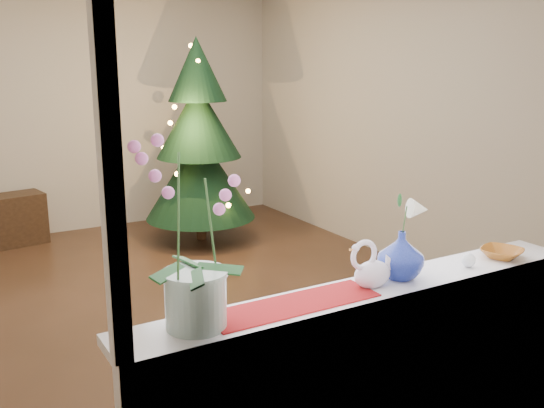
% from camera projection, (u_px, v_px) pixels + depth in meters
% --- Properties ---
extents(ground, '(5.00, 5.00, 0.00)m').
position_uv_depth(ground, '(170.00, 302.00, 4.71)').
color(ground, '#352315').
rests_on(ground, ground).
extents(wall_back, '(4.50, 0.10, 2.70)m').
position_uv_depth(wall_back, '(80.00, 107.00, 6.49)').
color(wall_back, beige).
rests_on(wall_back, ground).
extents(wall_front, '(4.50, 0.10, 2.70)m').
position_uv_depth(wall_front, '(397.00, 191.00, 2.30)').
color(wall_front, beige).
rests_on(wall_front, ground).
extents(wall_right, '(0.10, 5.00, 2.70)m').
position_uv_depth(wall_right, '(398.00, 115.00, 5.51)').
color(wall_right, beige).
rests_on(wall_right, ground).
extents(window_apron, '(2.20, 0.08, 0.88)m').
position_uv_depth(window_apron, '(381.00, 401.00, 2.54)').
color(window_apron, white).
rests_on(window_apron, ground).
extents(windowsill, '(2.20, 0.26, 0.04)m').
position_uv_depth(windowsill, '(371.00, 291.00, 2.51)').
color(windowsill, white).
rests_on(windowsill, window_apron).
extents(window_frame, '(2.22, 0.06, 1.60)m').
position_uv_depth(window_frame, '(397.00, 97.00, 2.24)').
color(window_frame, white).
rests_on(window_frame, windowsill).
extents(runner, '(0.70, 0.20, 0.01)m').
position_uv_depth(runner, '(294.00, 304.00, 2.32)').
color(runner, maroon).
rests_on(runner, windowsill).
extents(orchid_pot, '(0.28, 0.28, 0.68)m').
position_uv_depth(orchid_pot, '(194.00, 233.00, 2.05)').
color(orchid_pot, silver).
rests_on(orchid_pot, windowsill).
extents(swan, '(0.25, 0.14, 0.20)m').
position_uv_depth(swan, '(373.00, 264.00, 2.49)').
color(swan, silver).
rests_on(swan, windowsill).
extents(blue_vase, '(0.24, 0.24, 0.24)m').
position_uv_depth(blue_vase, '(401.00, 252.00, 2.58)').
color(blue_vase, navy).
rests_on(blue_vase, windowsill).
extents(lily, '(0.13, 0.08, 0.18)m').
position_uv_depth(lily, '(404.00, 204.00, 2.53)').
color(lily, silver).
rests_on(lily, blue_vase).
extents(paperweight, '(0.07, 0.07, 0.06)m').
position_uv_depth(paperweight, '(468.00, 260.00, 2.74)').
color(paperweight, silver).
rests_on(paperweight, windowsill).
extents(amber_dish, '(0.21, 0.21, 0.04)m').
position_uv_depth(amber_dish, '(502.00, 254.00, 2.87)').
color(amber_dish, '#925217').
rests_on(amber_dish, windowsill).
extents(xmas_tree, '(1.38, 1.38, 2.07)m').
position_uv_depth(xmas_tree, '(199.00, 141.00, 6.15)').
color(xmas_tree, black).
rests_on(xmas_tree, ground).
extents(side_table, '(0.74, 0.46, 0.52)m').
position_uv_depth(side_table, '(8.00, 220.00, 6.11)').
color(side_table, black).
rests_on(side_table, ground).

